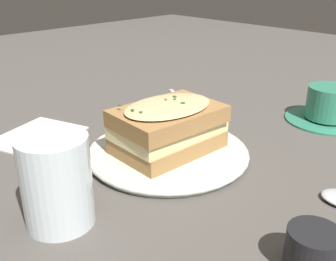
# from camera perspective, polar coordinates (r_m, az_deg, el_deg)

# --- Properties ---
(ground_plane) EXTENTS (2.40, 2.40, 0.00)m
(ground_plane) POSITION_cam_1_polar(r_m,az_deg,el_deg) (0.61, 0.93, -2.85)
(ground_plane) COLOR #514C47
(dinner_plate) EXTENTS (0.24, 0.24, 0.01)m
(dinner_plate) POSITION_cam_1_polar(r_m,az_deg,el_deg) (0.59, 0.00, -3.18)
(dinner_plate) COLOR silver
(dinner_plate) RESTS_ON ground_plane
(sandwich) EXTENTS (0.16, 0.12, 0.08)m
(sandwich) POSITION_cam_1_polar(r_m,az_deg,el_deg) (0.57, 0.01, 0.48)
(sandwich) COLOR #A37542
(sandwich) RESTS_ON dinner_plate
(teacup_with_saucer) EXTENTS (0.15, 0.15, 0.06)m
(teacup_with_saucer) POSITION_cam_1_polar(r_m,az_deg,el_deg) (0.77, 22.35, 3.22)
(teacup_with_saucer) COLOR #338466
(teacup_with_saucer) RESTS_ON ground_plane
(water_glass) EXTENTS (0.08, 0.08, 0.10)m
(water_glass) POSITION_cam_1_polar(r_m,az_deg,el_deg) (0.44, -15.86, -7.12)
(water_glass) COLOR silver
(water_glass) RESTS_ON ground_plane
(fork) EXTENTS (0.10, 0.16, 0.00)m
(fork) POSITION_cam_1_polar(r_m,az_deg,el_deg) (0.80, 2.56, 3.75)
(fork) COLOR silver
(fork) RESTS_ON ground_plane
(napkin) EXTENTS (0.16, 0.15, 0.00)m
(napkin) POSITION_cam_1_polar(r_m,az_deg,el_deg) (0.69, -18.46, -0.68)
(napkin) COLOR silver
(napkin) RESTS_ON ground_plane
(condiment_pot) EXTENTS (0.05, 0.05, 0.04)m
(condiment_pot) POSITION_cam_1_polar(r_m,az_deg,el_deg) (0.40, 20.22, -16.10)
(condiment_pot) COLOR black
(condiment_pot) RESTS_ON ground_plane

